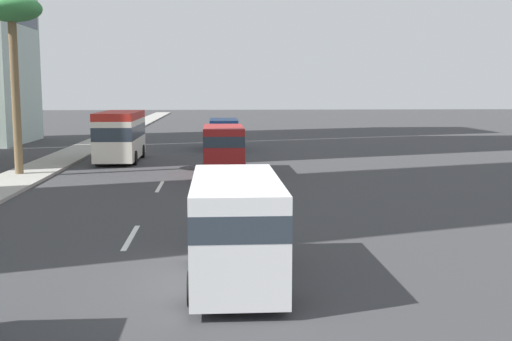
{
  "coord_description": "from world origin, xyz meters",
  "views": [
    {
      "loc": [
        -5.0,
        -2.56,
        4.41
      ],
      "look_at": [
        16.96,
        -3.98,
        1.55
      ],
      "focal_mm": 43.99,
      "sensor_mm": 36.0,
      "label": 1
    }
  ],
  "objects_px": {
    "van_second": "(224,147)",
    "palm_tree": "(12,18)",
    "van_fourth": "(224,132)",
    "minibus_fifth": "(120,134)",
    "van_third": "(236,223)"
  },
  "relations": [
    {
      "from": "van_third",
      "to": "minibus_fifth",
      "type": "distance_m",
      "value": 25.61
    },
    {
      "from": "van_second",
      "to": "van_fourth",
      "type": "bearing_deg",
      "value": -0.78
    },
    {
      "from": "van_second",
      "to": "palm_tree",
      "type": "distance_m",
      "value": 12.27
    },
    {
      "from": "van_fourth",
      "to": "minibus_fifth",
      "type": "height_order",
      "value": "minibus_fifth"
    },
    {
      "from": "minibus_fifth",
      "to": "van_third",
      "type": "bearing_deg",
      "value": 14.2
    },
    {
      "from": "van_third",
      "to": "palm_tree",
      "type": "relative_size",
      "value": 0.58
    },
    {
      "from": "van_second",
      "to": "minibus_fifth",
      "type": "distance_m",
      "value": 8.65
    },
    {
      "from": "van_fourth",
      "to": "minibus_fifth",
      "type": "bearing_deg",
      "value": 139.18
    },
    {
      "from": "van_third",
      "to": "van_fourth",
      "type": "xyz_separation_m",
      "value": [
        32.27,
        -0.14,
        -0.11
      ]
    },
    {
      "from": "van_fourth",
      "to": "minibus_fifth",
      "type": "relative_size",
      "value": 0.74
    },
    {
      "from": "van_third",
      "to": "van_fourth",
      "type": "distance_m",
      "value": 32.27
    },
    {
      "from": "van_second",
      "to": "van_third",
      "type": "distance_m",
      "value": 18.85
    },
    {
      "from": "van_second",
      "to": "van_fourth",
      "type": "height_order",
      "value": "van_second"
    },
    {
      "from": "van_second",
      "to": "van_third",
      "type": "xyz_separation_m",
      "value": [
        -18.85,
        -0.04,
        -0.03
      ]
    },
    {
      "from": "palm_tree",
      "to": "minibus_fifth",
      "type": "bearing_deg",
      "value": -32.38
    }
  ]
}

